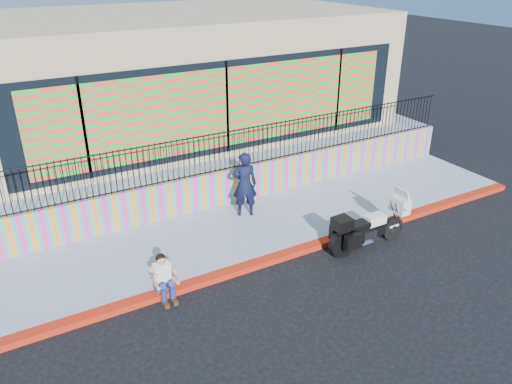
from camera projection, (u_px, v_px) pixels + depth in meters
ground at (300, 252)px, 12.97m from camera, size 90.00×90.00×0.00m
red_curb at (301, 250)px, 12.94m from camera, size 16.00×0.30×0.15m
sidewalk at (268, 223)px, 14.23m from camera, size 16.00×3.00×0.15m
mural_wall at (241, 183)px, 15.22m from camera, size 16.00×0.20×1.10m
metal_fence at (241, 148)px, 14.73m from camera, size 15.80×0.04×1.20m
elevated_platform at (180, 137)px, 19.26m from camera, size 16.00×10.00×1.25m
storefront_building at (177, 70)px, 17.96m from camera, size 14.00×8.06×4.00m
police_motorcycle at (367, 227)px, 12.93m from camera, size 2.37×0.78×1.47m
police_officer at (245, 184)px, 14.14m from camera, size 0.82×0.69×1.93m
seated_man at (165, 282)px, 11.05m from camera, size 0.54×0.71×1.06m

